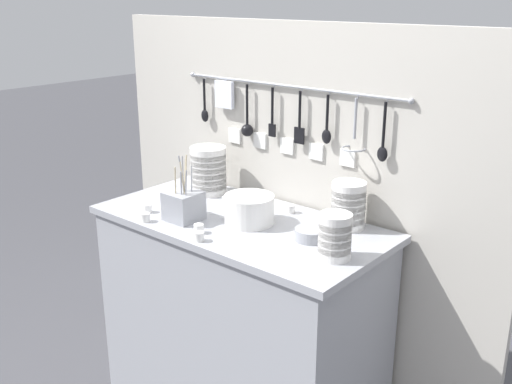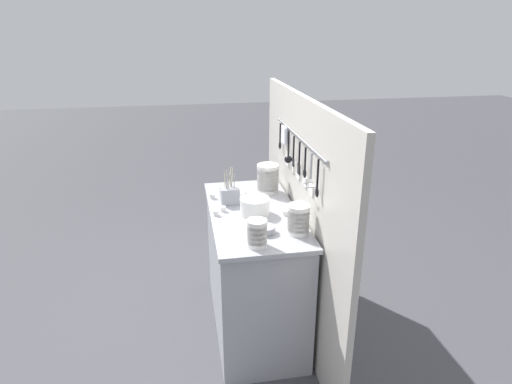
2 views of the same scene
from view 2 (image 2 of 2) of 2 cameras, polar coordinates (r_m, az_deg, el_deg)
name	(u,v)px [view 2 (image 2 of 2)]	position (r m, az deg, el deg)	size (l,w,h in m)	color
ground_plane	(254,323)	(3.49, -0.30, -17.05)	(20.00, 20.00, 0.00)	#424247
counter	(254,270)	(3.22, -0.31, -10.34)	(1.24, 0.61, 0.96)	#9EA0A8
back_wall	(300,218)	(3.10, 5.88, -3.46)	(2.04, 0.11, 1.74)	#BCB7AD
bowl_stack_short_front	(257,233)	(2.50, 0.13, -5.53)	(0.12, 0.12, 0.17)	white
bowl_stack_wide_centre	(268,178)	(3.30, 1.58, 1.83)	(0.17, 0.17, 0.22)	white
bowl_stack_tall_left	(298,219)	(2.66, 5.68, -3.64)	(0.14, 0.14, 0.19)	white
plate_stack	(255,206)	(2.92, -0.13, -1.90)	(0.20, 0.20, 0.12)	white
steel_mixing_bowl	(266,230)	(2.68, 1.30, -5.02)	(0.12, 0.12, 0.04)	#93969E
cutlery_caddy	(230,195)	(3.11, -3.52, -0.35)	(0.13, 0.13, 0.28)	#93969E
cup_front_right	(216,213)	(2.93, -5.35, -2.81)	(0.04, 0.04, 0.04)	white
cup_mid_row	(223,209)	(2.99, -4.39, -2.28)	(0.04, 0.04, 0.04)	white
cup_beside_plates	(263,198)	(3.16, 0.97, -0.87)	(0.04, 0.04, 0.04)	white
cup_edge_far	(285,213)	(2.93, 3.93, -2.79)	(0.04, 0.04, 0.04)	white
cup_edge_near	(212,196)	(3.22, -5.84, -0.56)	(0.04, 0.04, 0.04)	white
cup_back_right	(238,193)	(3.26, -2.44, -0.17)	(0.04, 0.04, 0.04)	white
cup_back_left	(221,192)	(3.30, -4.63, 0.04)	(0.04, 0.04, 0.04)	white
cup_front_left	(247,194)	(3.25, -1.19, -0.24)	(0.04, 0.04, 0.04)	white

